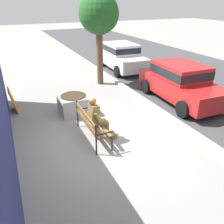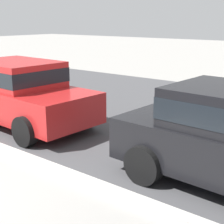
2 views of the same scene
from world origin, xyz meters
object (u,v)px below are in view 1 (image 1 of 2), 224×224
object	(u,v)px
bronze_statue_seated	(98,118)
parked_car_red	(180,81)
park_bench	(91,122)
concrete_planter	(74,104)
street_tree_near_bench	(99,15)
leaning_signboard	(13,100)
parked_car_white	(121,56)

from	to	relation	value
bronze_statue_seated	parked_car_red	world-z (taller)	parked_car_red
park_bench	concrete_planter	world-z (taller)	park_bench
park_bench	street_tree_near_bench	distance (m)	5.87
leaning_signboard	bronze_statue_seated	bearing A→B (deg)	35.58
concrete_planter	parked_car_red	distance (m)	4.47
parked_car_red	concrete_planter	bearing A→B (deg)	-99.16
bronze_statue_seated	leaning_signboard	bearing A→B (deg)	-144.42
park_bench	parked_car_red	world-z (taller)	parked_car_red
street_tree_near_bench	parked_car_white	xyz separation A→B (m)	(-1.97, 2.20, -2.41)
street_tree_near_bench	leaning_signboard	bearing A→B (deg)	-68.91
bronze_statue_seated	street_tree_near_bench	world-z (taller)	street_tree_near_bench
street_tree_near_bench	leaning_signboard	distance (m)	5.35
park_bench	leaning_signboard	world-z (taller)	park_bench
concrete_planter	park_bench	bearing A→B (deg)	-1.02
concrete_planter	leaning_signboard	world-z (taller)	leaning_signboard
park_bench	concrete_planter	xyz separation A→B (m)	(-1.97, 0.03, -0.19)
concrete_planter	street_tree_near_bench	xyz separation A→B (m)	(-2.73, 2.19, 2.90)
bronze_statue_seated	concrete_planter	world-z (taller)	bronze_statue_seated
bronze_statue_seated	street_tree_near_bench	distance (m)	5.79
bronze_statue_seated	parked_car_white	distance (m)	7.95
parked_car_white	leaning_signboard	xyz separation A→B (m)	(3.61, -6.45, -0.39)
park_bench	parked_car_red	xyz separation A→B (m)	(-1.27, 4.42, 0.30)
bronze_statue_seated	leaning_signboard	world-z (taller)	bronze_statue_seated
bronze_statue_seated	parked_car_red	bearing A→B (deg)	107.67
park_bench	leaning_signboard	bearing A→B (deg)	-146.47
park_bench	leaning_signboard	distance (m)	3.68
street_tree_near_bench	parked_car_white	world-z (taller)	street_tree_near_bench
leaning_signboard	park_bench	bearing A→B (deg)	33.53
concrete_planter	bronze_statue_seated	bearing A→B (deg)	4.98
park_bench	concrete_planter	distance (m)	1.98
concrete_planter	leaning_signboard	xyz separation A→B (m)	(-1.09, -2.07, 0.10)
street_tree_near_bench	parked_car_red	world-z (taller)	street_tree_near_bench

